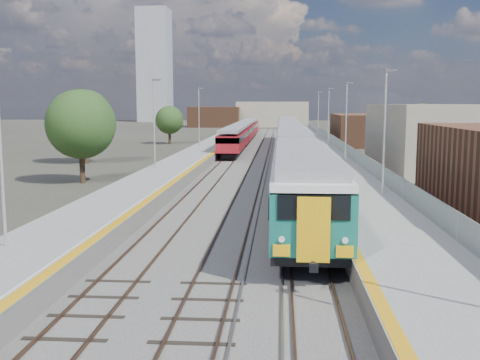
# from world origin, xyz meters

# --- Properties ---
(ground) EXTENTS (320.00, 320.00, 0.00)m
(ground) POSITION_xyz_m (0.00, 50.00, 0.00)
(ground) COLOR #47443A
(ground) RESTS_ON ground
(ballast_bed) EXTENTS (10.50, 155.00, 0.06)m
(ballast_bed) POSITION_xyz_m (-2.25, 52.50, 0.03)
(ballast_bed) COLOR #565451
(ballast_bed) RESTS_ON ground
(tracks) EXTENTS (8.96, 160.00, 0.17)m
(tracks) POSITION_xyz_m (-1.65, 54.18, 0.11)
(tracks) COLOR #4C3323
(tracks) RESTS_ON ground
(platform_right) EXTENTS (4.70, 155.00, 8.52)m
(platform_right) POSITION_xyz_m (5.28, 52.49, 0.54)
(platform_right) COLOR slate
(platform_right) RESTS_ON ground
(platform_left) EXTENTS (4.30, 155.00, 8.52)m
(platform_left) POSITION_xyz_m (-9.05, 52.49, 0.52)
(platform_left) COLOR slate
(platform_left) RESTS_ON ground
(buildings) EXTENTS (72.00, 185.50, 40.00)m
(buildings) POSITION_xyz_m (-18.12, 138.60, 10.70)
(buildings) COLOR brown
(buildings) RESTS_ON ground
(green_train) EXTENTS (3.11, 86.36, 3.42)m
(green_train) POSITION_xyz_m (1.50, 49.62, 2.41)
(green_train) COLOR black
(green_train) RESTS_ON ground
(red_train) EXTENTS (2.70, 54.75, 3.40)m
(red_train) POSITION_xyz_m (-5.50, 76.52, 2.01)
(red_train) COLOR black
(red_train) RESTS_ON ground
(tree_a) EXTENTS (5.64, 5.64, 7.64)m
(tree_a) POSITION_xyz_m (-15.82, 32.14, 4.81)
(tree_a) COLOR #382619
(tree_a) RESTS_ON ground
(tree_b) EXTENTS (5.90, 5.90, 7.99)m
(tree_b) POSITION_xyz_m (-20.74, 47.13, 5.03)
(tree_b) COLOR #382619
(tree_b) RESTS_ON ground
(tree_c) EXTENTS (4.52, 4.52, 6.12)m
(tree_c) POSITION_xyz_m (-17.51, 77.17, 3.85)
(tree_c) COLOR #382619
(tree_c) RESTS_ON ground
(tree_d) EXTENTS (4.82, 4.82, 6.53)m
(tree_d) POSITION_xyz_m (20.67, 70.02, 4.11)
(tree_d) COLOR #382619
(tree_d) RESTS_ON ground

